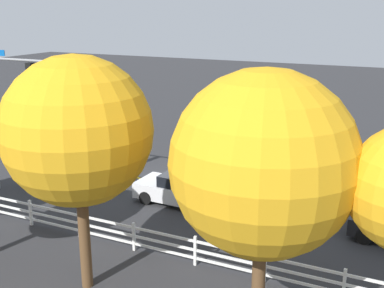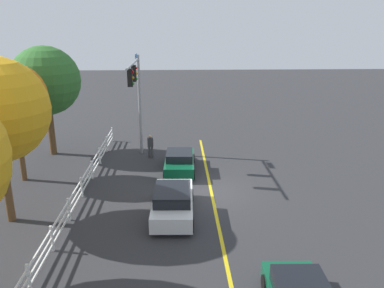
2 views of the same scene
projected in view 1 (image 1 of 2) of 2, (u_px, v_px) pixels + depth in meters
name	position (u px, v px, depth m)	size (l,w,h in m)	color
ground_plane	(157.00, 181.00, 25.92)	(120.00, 120.00, 0.00)	#2D2D30
lane_center_stripe	(226.00, 193.00, 24.27)	(28.00, 0.16, 0.01)	gold
signal_assembly	(16.00, 96.00, 22.77)	(6.33, 0.38, 7.13)	gray
car_1	(88.00, 171.00, 25.57)	(4.22, 2.03, 1.35)	#0C4C2D
car_2	(184.00, 189.00, 22.76)	(4.60, 2.12, 1.48)	silver
car_3	(353.00, 186.00, 23.38)	(4.17, 2.01, 1.35)	#0C4C2D
pedestrian	(23.00, 170.00, 24.83)	(0.29, 0.42, 1.69)	#3F3F42
white_rail_fence	(134.00, 236.00, 18.38)	(26.10, 0.10, 1.15)	white
tree_0	(77.00, 132.00, 14.72)	(4.71, 4.71, 7.73)	brown
tree_2	(263.00, 164.00, 12.68)	(5.08, 5.08, 7.61)	brown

